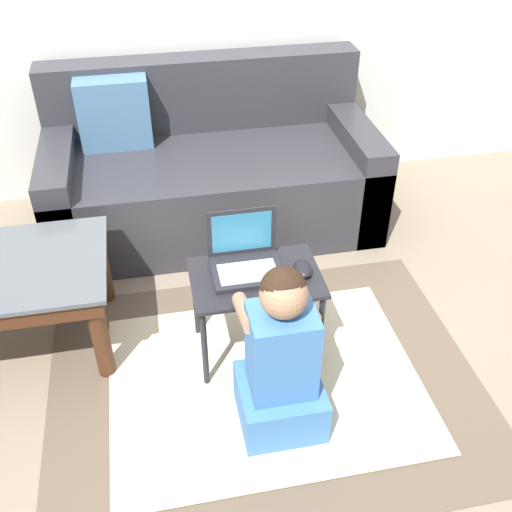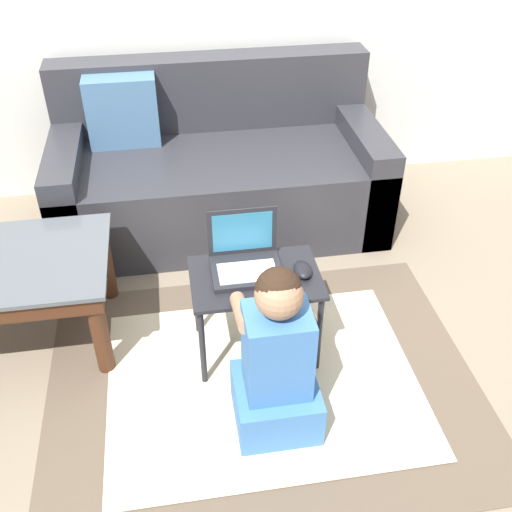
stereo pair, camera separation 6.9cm
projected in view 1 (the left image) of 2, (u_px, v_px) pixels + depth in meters
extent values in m
plane|color=#7F705B|center=(260.00, 346.00, 2.58)|extent=(16.00, 16.00, 0.00)
cube|color=brown|center=(265.00, 382.00, 2.42)|extent=(1.71, 1.33, 0.01)
cube|color=beige|center=(265.00, 381.00, 2.41)|extent=(1.23, 0.95, 0.00)
cube|color=#2D2D33|center=(213.00, 188.00, 3.23)|extent=(1.70, 0.84, 0.43)
cube|color=#2D2D33|center=(202.00, 92.00, 3.24)|extent=(1.70, 0.18, 0.39)
cube|color=#2D2D33|center=(65.00, 194.00, 3.07)|extent=(0.16, 0.84, 0.54)
cube|color=#2D2D33|center=(350.00, 166.00, 3.31)|extent=(0.16, 0.84, 0.54)
cube|color=#426689|center=(114.00, 114.00, 3.04)|extent=(0.36, 0.14, 0.36)
cube|color=#4C5156|center=(2.00, 268.00, 2.34)|extent=(0.81, 0.58, 0.02)
cube|color=#422314|center=(4.00, 277.00, 2.37)|extent=(0.78, 0.56, 0.07)
cylinder|color=#422314|center=(100.00, 336.00, 2.34)|extent=(0.07, 0.07, 0.41)
cylinder|color=#422314|center=(101.00, 264.00, 2.71)|extent=(0.07, 0.07, 0.41)
cube|color=black|center=(256.00, 278.00, 2.33)|extent=(0.51, 0.34, 0.02)
cylinder|color=black|center=(205.00, 349.00, 2.30)|extent=(0.02, 0.02, 0.39)
cylinder|color=black|center=(320.00, 333.00, 2.37)|extent=(0.02, 0.02, 0.39)
cylinder|color=black|center=(196.00, 300.00, 2.53)|extent=(0.02, 0.02, 0.39)
cylinder|color=black|center=(301.00, 286.00, 2.60)|extent=(0.02, 0.02, 0.39)
cube|color=#232328|center=(247.00, 271.00, 2.33)|extent=(0.28, 0.22, 0.02)
cube|color=silver|center=(248.00, 272.00, 2.31)|extent=(0.23, 0.13, 0.00)
cube|color=#232328|center=(242.00, 232.00, 2.35)|extent=(0.28, 0.01, 0.21)
cube|color=teal|center=(242.00, 232.00, 2.35)|extent=(0.24, 0.00, 0.17)
ellipsoid|color=black|center=(303.00, 269.00, 2.33)|extent=(0.07, 0.11, 0.04)
cube|color=#3D70B2|center=(280.00, 402.00, 2.21)|extent=(0.30, 0.30, 0.20)
cube|color=#3D70B2|center=(282.00, 351.00, 2.05)|extent=(0.23, 0.19, 0.34)
sphere|color=#9E7556|center=(284.00, 295.00, 1.90)|extent=(0.16, 0.16, 0.16)
sphere|color=black|center=(283.00, 290.00, 1.90)|extent=(0.15, 0.15, 0.15)
cylinder|color=#9E7556|center=(245.00, 312.00, 2.07)|extent=(0.06, 0.25, 0.13)
cylinder|color=#9E7556|center=(304.00, 305.00, 2.11)|extent=(0.06, 0.25, 0.13)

